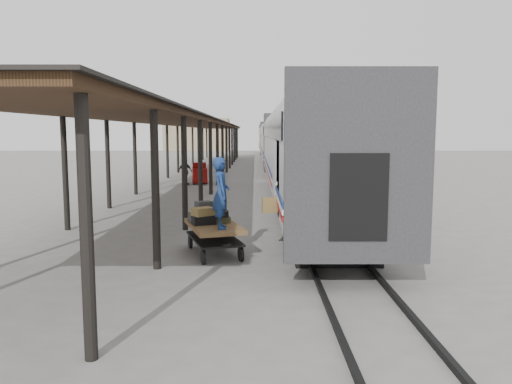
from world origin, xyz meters
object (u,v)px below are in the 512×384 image
object	(u,v)px
baggage_cart	(214,231)
porter	(221,193)
pedestrian	(185,171)
luggage_tug	(200,174)

from	to	relation	value
baggage_cart	porter	xyz separation A→B (m)	(0.25, -0.65, 1.15)
baggage_cart	pedestrian	world-z (taller)	pedestrian
baggage_cart	luggage_tug	size ratio (longest dim) A/B	1.59
luggage_tug	pedestrian	distance (m)	1.26
porter	pedestrian	bearing A→B (deg)	1.66
baggage_cart	pedestrian	distance (m)	18.85
luggage_tug	porter	size ratio (longest dim) A/B	0.89
luggage_tug	pedestrian	bearing A→B (deg)	-140.44
porter	pedestrian	distance (m)	19.56
baggage_cart	luggage_tug	distance (m)	19.65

